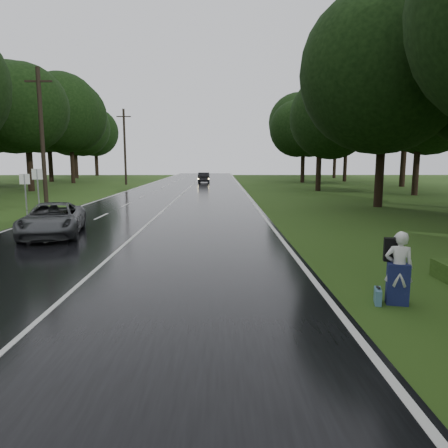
{
  "coord_description": "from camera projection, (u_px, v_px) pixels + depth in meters",
  "views": [
    {
      "loc": [
        3.44,
        -8.12,
        3.03
      ],
      "look_at": [
        3.56,
        4.37,
        1.1
      ],
      "focal_mm": 32.98,
      "sensor_mm": 36.0,
      "label": 1
    }
  ],
  "objects": [
    {
      "name": "ground",
      "position": [
        53.0,
        309.0,
        8.46
      ],
      "size": [
        160.0,
        160.0,
        0.0
      ],
      "primitive_type": "plane",
      "color": "#2A4715",
      "rests_on": "ground"
    },
    {
      "name": "road",
      "position": [
        170.0,
        205.0,
        28.22
      ],
      "size": [
        12.0,
        140.0,
        0.04
      ],
      "primitive_type": "cube",
      "color": "black",
      "rests_on": "ground"
    },
    {
      "name": "lane_center",
      "position": [
        170.0,
        204.0,
        28.21
      ],
      "size": [
        0.12,
        140.0,
        0.01
      ],
      "primitive_type": "cube",
      "color": "silver",
      "rests_on": "road"
    },
    {
      "name": "grey_car",
      "position": [
        53.0,
        219.0,
        16.5
      ],
      "size": [
        3.15,
        5.07,
        1.31
      ],
      "primitive_type": "imported",
      "rotation": [
        0.0,
        0.0,
        0.22
      ],
      "color": "#4C4E51",
      "rests_on": "road"
    },
    {
      "name": "far_car",
      "position": [
        204.0,
        178.0,
        55.91
      ],
      "size": [
        1.48,
        4.22,
        1.39
      ],
      "primitive_type": "imported",
      "rotation": [
        0.0,
        0.0,
        3.14
      ],
      "color": "black",
      "rests_on": "road"
    },
    {
      "name": "hitchhiker",
      "position": [
        398.0,
        270.0,
        8.69
      ],
      "size": [
        0.65,
        0.62,
        1.58
      ],
      "color": "silver",
      "rests_on": "ground"
    },
    {
      "name": "suitcase",
      "position": [
        378.0,
        296.0,
        8.79
      ],
      "size": [
        0.25,
        0.47,
        0.32
      ],
      "primitive_type": "cube",
      "rotation": [
        0.0,
        0.0,
        6.0
      ],
      "color": "teal",
      "rests_on": "ground"
    },
    {
      "name": "utility_pole_mid",
      "position": [
        47.0,
        205.0,
        28.25
      ],
      "size": [
        1.8,
        0.28,
        9.1
      ],
      "primitive_type": null,
      "color": "black",
      "rests_on": "ground"
    },
    {
      "name": "utility_pole_far",
      "position": [
        126.0,
        185.0,
        52.2
      ],
      "size": [
        1.8,
        0.28,
        9.35
      ],
      "primitive_type": null,
      "color": "black",
      "rests_on": "ground"
    },
    {
      "name": "road_sign_a",
      "position": [
        27.0,
        216.0,
        22.65
      ],
      "size": [
        0.55,
        0.1,
        2.31
      ],
      "primitive_type": null,
      "color": "white",
      "rests_on": "ground"
    },
    {
      "name": "road_sign_b",
      "position": [
        40.0,
        213.0,
        24.21
      ],
      "size": [
        0.61,
        0.1,
        2.55
      ],
      "primitive_type": null,
      "color": "white",
      "rests_on": "ground"
    },
    {
      "name": "tree_left_e",
      "position": [
        32.0,
        191.0,
        41.09
      ],
      "size": [
        9.13,
        9.13,
        14.27
      ],
      "primitive_type": null,
      "color": "black",
      "rests_on": "ground"
    },
    {
      "name": "tree_left_f",
      "position": [
        73.0,
        183.0,
        55.69
      ],
      "size": [
        10.17,
        10.17,
        15.88
      ],
      "primitive_type": null,
      "color": "black",
      "rests_on": "ground"
    },
    {
      "name": "tree_right_d",
      "position": [
        378.0,
        207.0,
        27.21
      ],
      "size": [
        8.93,
        8.93,
        13.96
      ],
      "primitive_type": null,
      "color": "black",
      "rests_on": "ground"
    },
    {
      "name": "tree_right_e",
      "position": [
        318.0,
        191.0,
        41.57
      ],
      "size": [
        7.99,
        7.99,
        12.48
      ],
      "primitive_type": null,
      "color": "black",
      "rests_on": "ground"
    },
    {
      "name": "tree_right_f",
      "position": [
        302.0,
        182.0,
        57.39
      ],
      "size": [
        8.49,
        8.49,
        13.27
      ],
      "primitive_type": null,
      "color": "black",
      "rests_on": "ground"
    }
  ]
}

